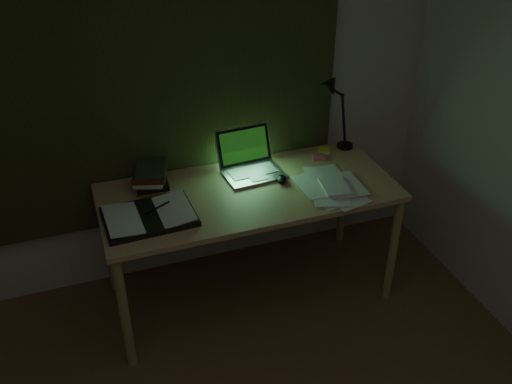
% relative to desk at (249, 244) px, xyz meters
% --- Properties ---
extents(wall_back, '(3.50, 0.00, 2.50)m').
position_rel_desk_xyz_m(wall_back, '(-0.43, 0.45, 0.87)').
color(wall_back, beige).
rests_on(wall_back, ground).
extents(curtain, '(2.20, 0.06, 2.00)m').
position_rel_desk_xyz_m(curtain, '(-0.43, 0.41, 1.07)').
color(curtain, '#2A3319').
rests_on(curtain, wall_back).
extents(desk, '(1.67, 0.73, 0.76)m').
position_rel_desk_xyz_m(desk, '(0.00, 0.00, 0.00)').
color(desk, tan).
rests_on(desk, floor).
extents(laptop, '(0.37, 0.41, 0.24)m').
position_rel_desk_xyz_m(laptop, '(0.08, 0.15, 0.50)').
color(laptop, silver).
rests_on(laptop, desk).
extents(open_textbook, '(0.48, 0.35, 0.04)m').
position_rel_desk_xyz_m(open_textbook, '(-0.58, -0.10, 0.40)').
color(open_textbook, silver).
rests_on(open_textbook, desk).
extents(book_stack, '(0.22, 0.24, 0.14)m').
position_rel_desk_xyz_m(book_stack, '(-0.51, 0.21, 0.45)').
color(book_stack, silver).
rests_on(book_stack, desk).
extents(loose_papers, '(0.41, 0.42, 0.02)m').
position_rel_desk_xyz_m(loose_papers, '(0.41, -0.13, 0.39)').
color(loose_papers, white).
rests_on(loose_papers, desk).
extents(mouse, '(0.08, 0.11, 0.04)m').
position_rel_desk_xyz_m(mouse, '(0.21, 0.02, 0.40)').
color(mouse, black).
rests_on(mouse, desk).
extents(sticky_yellow, '(0.09, 0.09, 0.01)m').
position_rel_desk_xyz_m(sticky_yellow, '(0.60, 0.28, 0.39)').
color(sticky_yellow, '#ECFF35').
rests_on(sticky_yellow, desk).
extents(sticky_pink, '(0.09, 0.09, 0.02)m').
position_rel_desk_xyz_m(sticky_pink, '(0.53, 0.21, 0.39)').
color(sticky_pink, '#FF6382').
rests_on(sticky_pink, desk).
extents(desk_lamp, '(0.42, 0.35, 0.55)m').
position_rel_desk_xyz_m(desk_lamp, '(0.75, 0.29, 0.66)').
color(desk_lamp, black).
rests_on(desk_lamp, desk).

